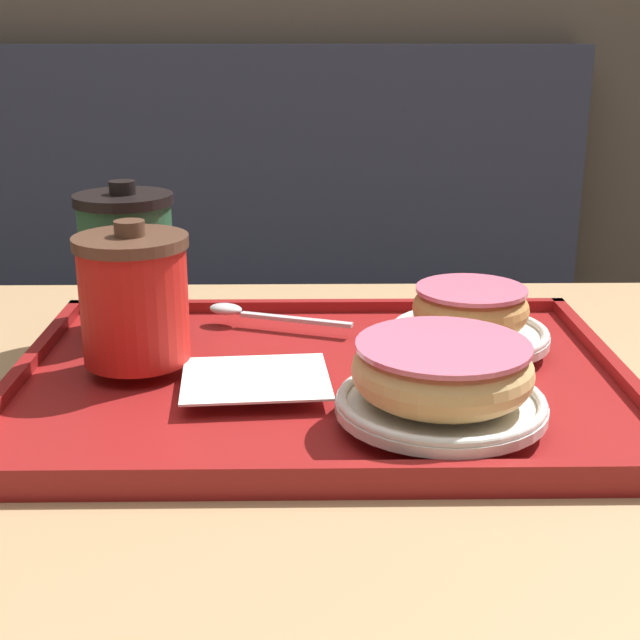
# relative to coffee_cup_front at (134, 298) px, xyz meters

# --- Properties ---
(booth_bench) EXTENTS (1.58, 0.44, 1.00)m
(booth_bench) POSITION_rel_coffee_cup_front_xyz_m (-0.12, 0.83, -0.49)
(booth_bench) COLOR #33384C
(booth_bench) RESTS_ON ground_plane
(cafe_table) EXTENTS (1.04, 0.72, 0.72)m
(cafe_table) POSITION_rel_coffee_cup_front_xyz_m (0.18, -0.03, -0.23)
(cafe_table) COLOR tan
(cafe_table) RESTS_ON ground_plane
(serving_tray) EXTENTS (0.53, 0.39, 0.02)m
(serving_tray) POSITION_rel_coffee_cup_front_xyz_m (0.16, -0.01, -0.07)
(serving_tray) COLOR maroon
(serving_tray) RESTS_ON cafe_table
(napkin_paper) EXTENTS (0.13, 0.11, 0.00)m
(napkin_paper) POSITION_rel_coffee_cup_front_xyz_m (0.11, -0.05, -0.06)
(napkin_paper) COLOR white
(napkin_paper) RESTS_ON serving_tray
(coffee_cup_front) EXTENTS (0.10, 0.10, 0.12)m
(coffee_cup_front) POSITION_rel_coffee_cup_front_xyz_m (0.00, 0.00, 0.00)
(coffee_cup_front) COLOR red
(coffee_cup_front) RESTS_ON serving_tray
(coffee_cup_rear) EXTENTS (0.10, 0.10, 0.14)m
(coffee_cup_rear) POSITION_rel_coffee_cup_front_xyz_m (-0.03, 0.12, 0.01)
(coffee_cup_rear) COLOR #235638
(coffee_cup_rear) RESTS_ON serving_tray
(plate_with_chocolate_donut) EXTENTS (0.16, 0.16, 0.01)m
(plate_with_chocolate_donut) POSITION_rel_coffee_cup_front_xyz_m (0.25, -0.12, -0.05)
(plate_with_chocolate_donut) COLOR white
(plate_with_chocolate_donut) RESTS_ON serving_tray
(donut_chocolate_glazed) EXTENTS (0.14, 0.14, 0.04)m
(donut_chocolate_glazed) POSITION_rel_coffee_cup_front_xyz_m (0.25, -0.12, -0.02)
(donut_chocolate_glazed) COLOR #DBB270
(donut_chocolate_glazed) RESTS_ON plate_with_chocolate_donut
(plate_with_plain_donut) EXTENTS (0.15, 0.15, 0.01)m
(plate_with_plain_donut) POSITION_rel_coffee_cup_front_xyz_m (0.30, 0.04, -0.05)
(plate_with_plain_donut) COLOR white
(plate_with_plain_donut) RESTS_ON serving_tray
(donut_plain) EXTENTS (0.11, 0.11, 0.04)m
(donut_plain) POSITION_rel_coffee_cup_front_xyz_m (0.30, 0.04, -0.02)
(donut_plain) COLOR tan
(donut_plain) RESTS_ON plate_with_plain_donut
(spoon) EXTENTS (0.15, 0.06, 0.01)m
(spoon) POSITION_rel_coffee_cup_front_xyz_m (0.09, 0.12, -0.05)
(spoon) COLOR silver
(spoon) RESTS_ON serving_tray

